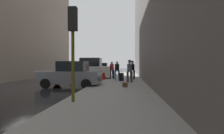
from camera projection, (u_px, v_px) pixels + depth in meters
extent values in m
plane|color=black|center=(29.00, 88.00, 11.72)|extent=(120.00, 120.00, 0.00)
cube|color=gray|center=(118.00, 88.00, 11.21)|extent=(4.00, 40.00, 0.15)
cube|color=slate|center=(70.00, 77.00, 12.23)|extent=(4.24, 1.94, 0.84)
cube|color=black|center=(73.00, 66.00, 12.20)|extent=(1.93, 1.61, 0.70)
cylinder|color=black|center=(57.00, 81.00, 13.30)|extent=(0.64, 0.23, 0.64)
cylinder|color=black|center=(45.00, 83.00, 11.47)|extent=(0.64, 0.23, 0.64)
cylinder|color=black|center=(92.00, 81.00, 13.01)|extent=(0.64, 0.23, 0.64)
cylinder|color=black|center=(86.00, 84.00, 11.18)|extent=(0.64, 0.23, 0.64)
cube|color=silver|center=(89.00, 72.00, 18.37)|extent=(4.62, 1.89, 1.10)
cube|color=black|center=(91.00, 62.00, 18.33)|extent=(2.09, 1.59, 0.90)
cylinder|color=black|center=(78.00, 76.00, 19.43)|extent=(0.64, 0.23, 0.64)
cylinder|color=black|center=(73.00, 77.00, 17.60)|extent=(0.64, 0.23, 0.64)
cylinder|color=black|center=(104.00, 76.00, 19.14)|extent=(0.64, 0.23, 0.64)
cylinder|color=black|center=(102.00, 77.00, 17.31)|extent=(0.64, 0.23, 0.64)
cube|color=navy|center=(99.00, 71.00, 25.23)|extent=(4.25, 1.97, 0.84)
cube|color=black|center=(101.00, 65.00, 25.21)|extent=(1.94, 1.62, 0.70)
cylinder|color=black|center=(91.00, 73.00, 26.22)|extent=(0.65, 0.24, 0.64)
cylinder|color=black|center=(89.00, 73.00, 24.39)|extent=(0.65, 0.24, 0.64)
cylinder|color=black|center=(109.00, 73.00, 26.08)|extent=(0.65, 0.24, 0.64)
cylinder|color=black|center=(108.00, 73.00, 24.24)|extent=(0.65, 0.24, 0.64)
cylinder|color=red|center=(104.00, 77.00, 15.93)|extent=(0.22, 0.22, 0.55)
sphere|color=red|center=(104.00, 73.00, 15.92)|extent=(0.20, 0.20, 0.20)
cylinder|color=red|center=(102.00, 77.00, 15.94)|extent=(0.10, 0.09, 0.09)
cylinder|color=red|center=(105.00, 77.00, 15.91)|extent=(0.10, 0.09, 0.09)
cylinder|color=#514C0F|center=(73.00, 55.00, 6.64)|extent=(0.12, 0.12, 3.60)
cube|color=black|center=(73.00, 19.00, 6.62)|extent=(0.32, 0.24, 0.90)
sphere|color=red|center=(74.00, 13.00, 6.75)|extent=(0.14, 0.14, 0.14)
sphere|color=yellow|center=(74.00, 20.00, 6.75)|extent=(0.14, 0.14, 0.14)
sphere|color=green|center=(74.00, 27.00, 6.76)|extent=(0.14, 0.14, 0.14)
cylinder|color=#728CB2|center=(119.00, 75.00, 15.95)|extent=(0.21, 0.21, 0.85)
cylinder|color=#728CB2|center=(115.00, 75.00, 16.02)|extent=(0.21, 0.21, 0.85)
cylinder|color=black|center=(117.00, 67.00, 15.97)|extent=(0.46, 0.46, 0.62)
sphere|color=beige|center=(117.00, 63.00, 15.97)|extent=(0.24, 0.24, 0.24)
cylinder|color=black|center=(131.00, 75.00, 17.09)|extent=(0.19, 0.19, 0.85)
cylinder|color=black|center=(134.00, 75.00, 17.09)|extent=(0.19, 0.19, 0.85)
cylinder|color=black|center=(132.00, 67.00, 17.08)|extent=(0.43, 0.43, 0.62)
sphere|color=tan|center=(132.00, 63.00, 17.07)|extent=(0.24, 0.24, 0.24)
cylinder|color=black|center=(132.00, 62.00, 17.07)|extent=(0.34, 0.34, 0.02)
cylinder|color=black|center=(132.00, 61.00, 17.07)|extent=(0.23, 0.23, 0.11)
cylinder|color=#333338|center=(132.00, 77.00, 13.98)|extent=(0.20, 0.20, 0.85)
cylinder|color=#333338|center=(128.00, 77.00, 14.05)|extent=(0.20, 0.20, 0.85)
cylinder|color=#4C5156|center=(130.00, 68.00, 14.01)|extent=(0.45, 0.45, 0.62)
sphere|color=tan|center=(130.00, 62.00, 14.00)|extent=(0.24, 0.24, 0.24)
cylinder|color=black|center=(130.00, 61.00, 14.00)|extent=(0.34, 0.34, 0.02)
cylinder|color=black|center=(130.00, 61.00, 14.00)|extent=(0.23, 0.23, 0.11)
cylinder|color=black|center=(113.00, 74.00, 17.56)|extent=(0.19, 0.19, 0.85)
cylinder|color=black|center=(110.00, 74.00, 17.57)|extent=(0.19, 0.19, 0.85)
cylinder|color=#A51E23|center=(112.00, 67.00, 17.55)|extent=(0.42, 0.42, 0.62)
sphere|color=tan|center=(112.00, 63.00, 17.54)|extent=(0.24, 0.24, 0.24)
cube|color=black|center=(121.00, 77.00, 15.16)|extent=(0.40, 0.59, 0.68)
cylinder|color=#333333|center=(121.00, 71.00, 15.15)|extent=(0.02, 0.02, 0.36)
cube|color=#472D19|center=(125.00, 85.00, 11.00)|extent=(0.32, 0.44, 0.28)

